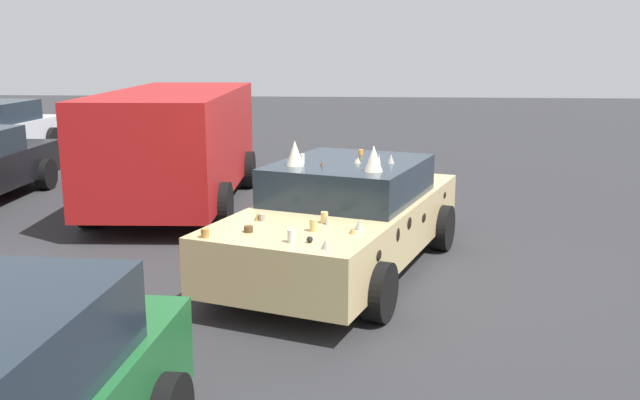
% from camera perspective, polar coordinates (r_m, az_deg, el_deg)
% --- Properties ---
extents(ground_plane, '(60.00, 60.00, 0.00)m').
position_cam_1_polar(ground_plane, '(8.78, 1.96, -5.78)').
color(ground_plane, '#2D2D30').
extents(art_car_decorated, '(4.80, 3.13, 1.66)m').
position_cam_1_polar(art_car_decorated, '(8.62, 2.08, -1.34)').
color(art_car_decorated, '#D8BC7F').
rests_on(art_car_decorated, ground).
extents(parked_van_near_right, '(5.34, 2.50, 2.01)m').
position_cam_1_polar(parked_van_near_right, '(12.34, -11.70, 4.74)').
color(parked_van_near_right, '#B21919').
rests_on(parked_van_near_right, ground).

